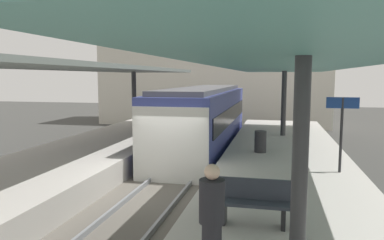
# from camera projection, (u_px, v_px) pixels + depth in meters

# --- Properties ---
(ground_plane) EXTENTS (80.00, 80.00, 0.00)m
(ground_plane) POSITION_uv_depth(u_px,v_px,m) (158.00, 201.00, 11.32)
(ground_plane) COLOR #383835
(platform_left) EXTENTS (4.40, 28.00, 1.00)m
(platform_left) POSITION_uv_depth(u_px,v_px,m) (48.00, 178.00, 12.10)
(platform_left) COLOR #ADA8A0
(platform_left) RESTS_ON ground_plane
(platform_right) EXTENTS (4.40, 28.00, 1.00)m
(platform_right) POSITION_uv_depth(u_px,v_px,m) (287.00, 194.00, 10.42)
(platform_right) COLOR #ADA8A0
(platform_right) RESTS_ON ground_plane
(track_ballast) EXTENTS (3.20, 28.00, 0.20)m
(track_ballast) POSITION_uv_depth(u_px,v_px,m) (158.00, 198.00, 11.30)
(track_ballast) COLOR #59544C
(track_ballast) RESTS_ON ground_plane
(rail_near_side) EXTENTS (0.08, 28.00, 0.14)m
(rail_near_side) POSITION_uv_depth(u_px,v_px,m) (136.00, 191.00, 11.44)
(rail_near_side) COLOR slate
(rail_near_side) RESTS_ON track_ballast
(rail_far_side) EXTENTS (0.08, 28.00, 0.14)m
(rail_far_side) POSITION_uv_depth(u_px,v_px,m) (181.00, 195.00, 11.13)
(rail_far_side) COLOR slate
(rail_far_side) RESTS_ON track_ballast
(commuter_train) EXTENTS (2.78, 11.91, 3.10)m
(commuter_train) POSITION_uv_depth(u_px,v_px,m) (204.00, 119.00, 18.12)
(commuter_train) COLOR #38428C
(commuter_train) RESTS_ON track_ballast
(canopy_left) EXTENTS (4.18, 21.00, 3.24)m
(canopy_left) POSITION_uv_depth(u_px,v_px,m) (67.00, 68.00, 13.04)
(canopy_left) COLOR #333335
(canopy_left) RESTS_ON platform_left
(canopy_right) EXTENTS (4.18, 21.00, 3.25)m
(canopy_right) POSITION_uv_depth(u_px,v_px,m) (289.00, 66.00, 11.36)
(canopy_right) COLOR #333335
(canopy_right) RESTS_ON platform_right
(platform_bench) EXTENTS (1.40, 0.41, 0.86)m
(platform_bench) POSITION_uv_depth(u_px,v_px,m) (254.00, 200.00, 6.99)
(platform_bench) COLOR black
(platform_bench) RESTS_ON platform_right
(platform_sign) EXTENTS (0.90, 0.08, 2.21)m
(platform_sign) POSITION_uv_depth(u_px,v_px,m) (342.00, 117.00, 10.71)
(platform_sign) COLOR #262628
(platform_sign) RESTS_ON platform_right
(litter_bin) EXTENTS (0.44, 0.44, 0.80)m
(litter_bin) POSITION_uv_depth(u_px,v_px,m) (260.00, 142.00, 13.76)
(litter_bin) COLOR #2D2D30
(litter_bin) RESTS_ON platform_right
(passenger_near_bench) EXTENTS (0.36, 0.36, 1.61)m
(passenger_near_bench) POSITION_uv_depth(u_px,v_px,m) (212.00, 219.00, 5.12)
(passenger_near_bench) COLOR #232328
(passenger_near_bench) RESTS_ON platform_right
(station_building_backdrop) EXTENTS (18.00, 6.00, 11.00)m
(station_building_backdrop) POSITION_uv_depth(u_px,v_px,m) (215.00, 56.00, 30.41)
(station_building_backdrop) COLOR beige
(station_building_backdrop) RESTS_ON ground_plane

